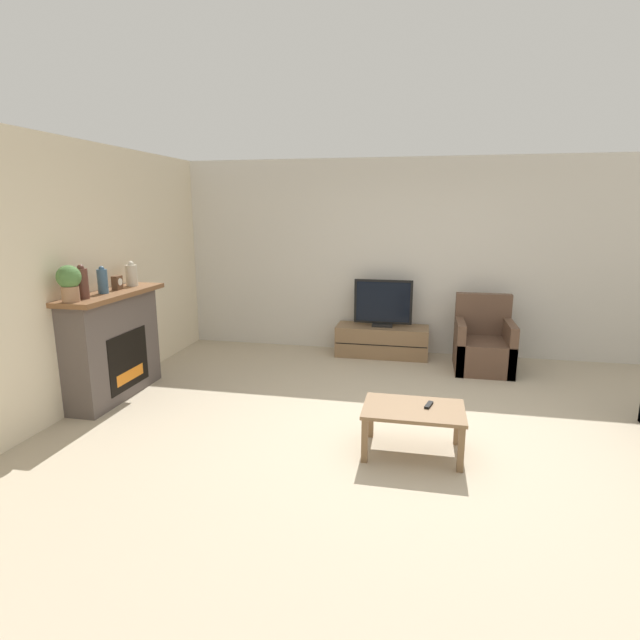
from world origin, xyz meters
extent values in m
plane|color=tan|center=(0.00, 0.00, 0.00)|extent=(24.00, 24.00, 0.00)
cube|color=beige|center=(0.00, 2.71, 1.35)|extent=(12.00, 0.06, 2.70)
cube|color=beige|center=(-3.38, 0.00, 1.35)|extent=(0.06, 12.00, 2.70)
cube|color=#564C47|center=(-3.18, 0.26, 0.56)|extent=(0.34, 1.28, 1.11)
cube|color=black|center=(-3.01, 0.26, 0.42)|extent=(0.01, 0.71, 0.61)
cube|color=orange|center=(-3.01, 0.26, 0.26)|extent=(0.01, 0.49, 0.12)
cube|color=brown|center=(-3.15, 0.26, 1.14)|extent=(0.46, 1.40, 0.05)
cylinder|color=#512D23|center=(-3.16, -0.17, 1.31)|extent=(0.12, 0.12, 0.29)
sphere|color=#512D23|center=(-3.16, -0.17, 1.47)|extent=(0.06, 0.06, 0.06)
cylinder|color=#385670|center=(-3.16, 0.15, 1.29)|extent=(0.10, 0.10, 0.25)
sphere|color=#385670|center=(-3.16, 0.15, 1.42)|extent=(0.06, 0.06, 0.06)
cylinder|color=beige|center=(-3.16, 0.68, 1.28)|extent=(0.13, 0.13, 0.24)
sphere|color=beige|center=(-3.16, 0.68, 1.41)|extent=(0.07, 0.07, 0.07)
cube|color=brown|center=(-3.16, 0.40, 1.24)|extent=(0.07, 0.11, 0.15)
cylinder|color=white|center=(-3.13, 0.40, 1.25)|extent=(0.00, 0.08, 0.08)
cylinder|color=#936B4C|center=(-3.16, -0.34, 1.24)|extent=(0.16, 0.16, 0.15)
sphere|color=#477038|center=(-3.16, -0.34, 1.40)|extent=(0.22, 0.22, 0.22)
cube|color=brown|center=(-0.46, 2.41, 0.21)|extent=(1.27, 0.47, 0.42)
cube|color=black|center=(-0.46, 2.17, 0.21)|extent=(1.24, 0.01, 0.01)
cube|color=black|center=(-0.46, 2.41, 0.44)|extent=(0.28, 0.18, 0.04)
cube|color=black|center=(-0.46, 2.41, 0.77)|extent=(0.80, 0.03, 0.61)
cube|color=black|center=(-0.46, 2.39, 0.77)|extent=(0.73, 0.01, 0.55)
cube|color=brown|center=(0.85, 2.02, 0.20)|extent=(0.70, 0.76, 0.40)
cube|color=brown|center=(0.85, 2.33, 0.67)|extent=(0.70, 0.14, 0.54)
cube|color=brown|center=(0.55, 2.02, 0.32)|extent=(0.10, 0.76, 0.64)
cube|color=brown|center=(1.15, 2.02, 0.32)|extent=(0.10, 0.76, 0.64)
cube|color=brown|center=(0.03, -0.42, 0.39)|extent=(0.83, 0.56, 0.03)
cube|color=brown|center=(-0.34, -0.65, 0.19)|extent=(0.05, 0.05, 0.38)
cube|color=brown|center=(0.41, -0.65, 0.19)|extent=(0.05, 0.05, 0.38)
cube|color=brown|center=(-0.34, -0.18, 0.19)|extent=(0.05, 0.05, 0.38)
cube|color=brown|center=(0.41, -0.18, 0.19)|extent=(0.05, 0.05, 0.38)
cube|color=black|center=(0.16, -0.35, 0.42)|extent=(0.08, 0.16, 0.02)
camera|label=1|loc=(0.06, -4.37, 2.02)|focal=28.00mm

